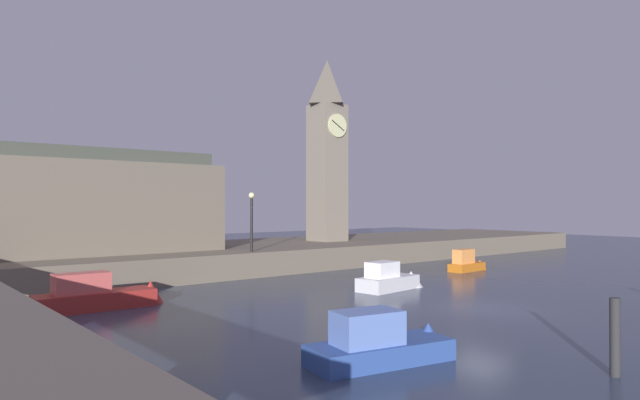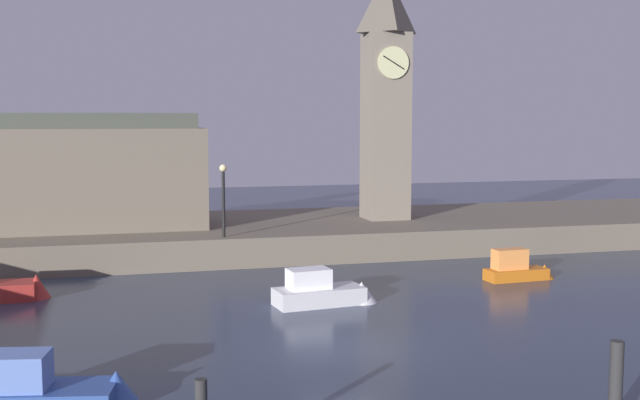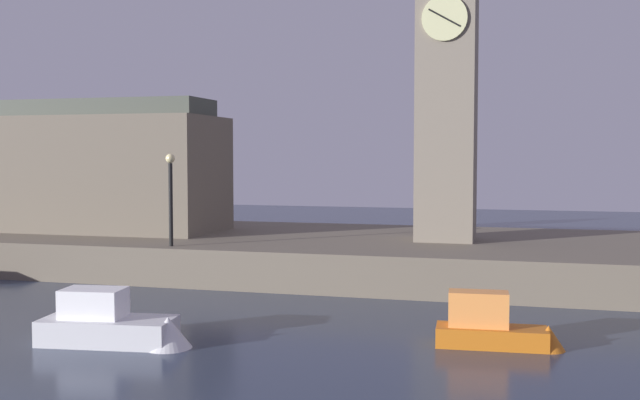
% 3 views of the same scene
% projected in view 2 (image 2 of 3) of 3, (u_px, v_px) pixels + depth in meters
% --- Properties ---
extents(ground_plane, '(120.00, 120.00, 0.00)m').
position_uv_depth(ground_plane, '(343.00, 348.00, 25.18)').
color(ground_plane, '#2D384C').
extents(far_embankment, '(70.00, 12.00, 1.50)m').
position_uv_depth(far_embankment, '(244.00, 236.00, 44.36)').
color(far_embankment, '#6B6051').
rests_on(far_embankment, ground).
extents(clock_tower, '(2.60, 2.63, 14.24)m').
position_uv_depth(clock_tower, '(386.00, 91.00, 45.31)').
color(clock_tower, slate).
rests_on(clock_tower, far_embankment).
extents(parliament_hall, '(15.11, 5.15, 9.77)m').
position_uv_depth(parliament_hall, '(52.00, 172.00, 41.26)').
color(parliament_hall, '#6B6051').
rests_on(parliament_hall, far_embankment).
extents(streetlamp, '(0.36, 0.36, 3.59)m').
position_uv_depth(streetlamp, '(223.00, 191.00, 38.60)').
color(streetlamp, black).
rests_on(streetlamp, far_embankment).
extents(mooring_post_right, '(0.33, 0.33, 2.01)m').
position_uv_depth(mooring_post_right, '(616.00, 382.00, 18.96)').
color(mooring_post_right, '#2B2B2B').
rests_on(mooring_post_right, ground).
extents(boat_tour_blue, '(5.01, 2.30, 1.68)m').
position_uv_depth(boat_tour_blue, '(51.00, 390.00, 19.94)').
color(boat_tour_blue, '#2D4C93').
rests_on(boat_tour_blue, ground).
extents(boat_ferry_white, '(4.35, 1.92, 1.52)m').
position_uv_depth(boat_ferry_white, '(327.00, 292.00, 31.12)').
color(boat_ferry_white, silver).
rests_on(boat_ferry_white, ground).
extents(boat_patrol_orange, '(3.41, 1.26, 1.52)m').
position_uv_depth(boat_patrol_orange, '(520.00, 269.00, 35.83)').
color(boat_patrol_orange, orange).
rests_on(boat_patrol_orange, ground).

